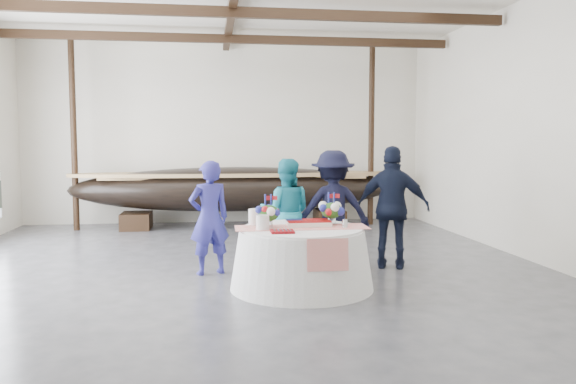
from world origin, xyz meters
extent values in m
cube|color=#3D3D42|center=(0.00, 0.00, 0.00)|extent=(10.00, 12.00, 0.01)
cube|color=silver|center=(0.00, 6.00, 2.25)|extent=(10.00, 0.02, 4.50)
cube|color=silver|center=(0.00, -6.00, 2.25)|extent=(10.00, 0.02, 4.50)
cube|color=silver|center=(5.00, 0.00, 2.25)|extent=(0.02, 12.00, 4.50)
cube|color=black|center=(0.00, 1.50, 4.25)|extent=(9.80, 0.12, 0.18)
cube|color=black|center=(0.00, 4.00, 4.25)|extent=(9.80, 0.12, 0.18)
cylinder|color=black|center=(-3.50, 5.01, 2.25)|extent=(0.14, 0.14, 4.50)
cylinder|color=black|center=(3.50, 5.01, 2.25)|extent=(0.14, 0.14, 4.50)
cube|color=black|center=(-2.15, 5.01, 0.19)|extent=(0.67, 0.87, 0.39)
cube|color=black|center=(2.47, 5.01, 0.19)|extent=(0.67, 0.87, 0.39)
ellipsoid|color=black|center=(0.16, 5.01, 0.92)|extent=(7.71, 1.54, 1.06)
cube|color=#9E7A4C|center=(0.16, 5.01, 1.20)|extent=(6.17, 1.01, 0.06)
cone|color=silver|center=(0.83, -0.82, 0.41)|extent=(1.99, 1.99, 0.82)
cylinder|color=silver|center=(0.83, -0.82, 0.83)|extent=(1.68, 1.68, 0.04)
cube|color=red|center=(0.83, -0.82, 0.85)|extent=(1.84, 0.58, 0.01)
cube|color=white|center=(0.95, -0.70, 0.89)|extent=(0.60, 0.40, 0.07)
cylinder|color=white|center=(0.28, -0.97, 0.95)|extent=(0.18, 0.18, 0.20)
cylinder|color=white|center=(0.21, -0.50, 0.96)|extent=(0.18, 0.18, 0.23)
cube|color=maroon|center=(0.51, -1.24, 0.87)|extent=(0.30, 0.24, 0.03)
cone|color=silver|center=(1.42, -0.94, 0.91)|extent=(0.09, 0.09, 0.12)
imported|color=navy|center=(-0.43, 0.20, 0.87)|extent=(0.74, 0.61, 1.75)
imported|color=teal|center=(0.80, 0.58, 0.88)|extent=(0.95, 0.79, 1.76)
imported|color=black|center=(1.56, 0.47, 0.95)|extent=(1.25, 0.76, 1.90)
imported|color=black|center=(2.48, 0.22, 0.98)|extent=(1.25, 0.84, 1.97)
camera|label=1|loc=(-0.39, -8.39, 2.01)|focal=35.00mm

